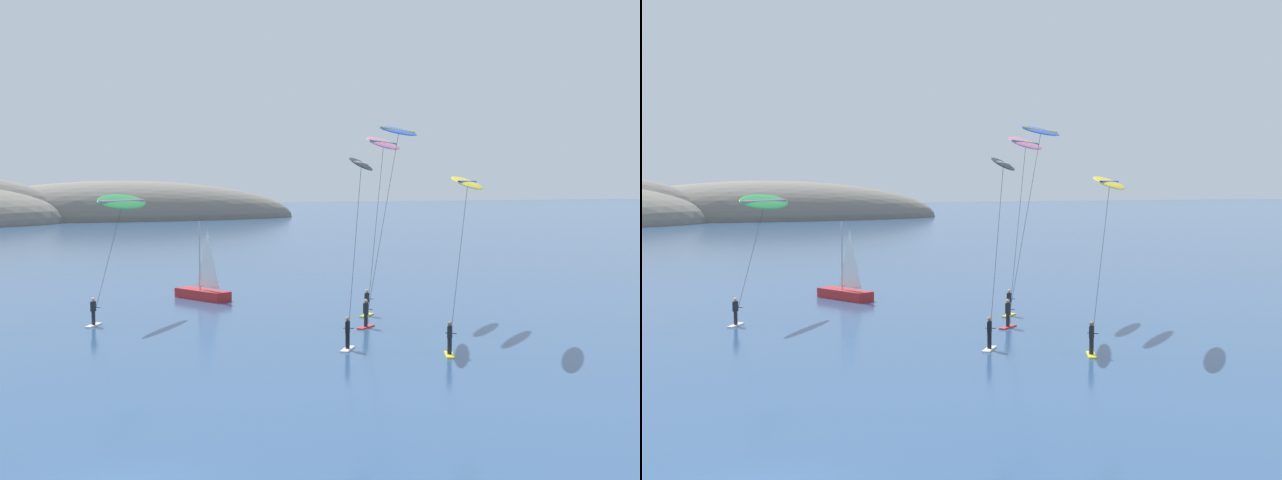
{
  "view_description": "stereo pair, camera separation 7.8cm",
  "coord_description": "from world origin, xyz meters",
  "views": [
    {
      "loc": [
        -2.87,
        -21.19,
        8.58
      ],
      "look_at": [
        14.5,
        20.27,
        5.33
      ],
      "focal_mm": 45.0,
      "sensor_mm": 36.0,
      "label": 1
    },
    {
      "loc": [
        -2.8,
        -21.22,
        8.58
      ],
      "look_at": [
        14.5,
        20.27,
        5.33
      ],
      "focal_mm": 45.0,
      "sensor_mm": 36.0,
      "label": 2
    }
  ],
  "objects": [
    {
      "name": "kitesurfer_pink",
      "position": [
        21.55,
        26.39,
        10.36
      ],
      "size": [
        5.13,
        4.72,
        11.65
      ],
      "color": "yellow",
      "rests_on": "ground"
    },
    {
      "name": "kitesurfer_black",
      "position": [
        16.68,
        19.61,
        8.9
      ],
      "size": [
        5.54,
        7.77,
        10.04
      ],
      "color": "silver",
      "rests_on": "ground"
    },
    {
      "name": "sailboat_near",
      "position": [
        11.59,
        36.23,
        0.64
      ],
      "size": [
        3.46,
        5.75,
        5.7
      ],
      "color": "#B22323",
      "rests_on": "ground"
    },
    {
      "name": "kitesurfer_blue",
      "position": [
        21.17,
        23.75,
        10.91
      ],
      "size": [
        7.1,
        5.99,
        12.17
      ],
      "color": "red",
      "rests_on": "ground"
    },
    {
      "name": "kitesurfer_green",
      "position": [
        5.12,
        30.7,
        6.89
      ],
      "size": [
        5.26,
        6.79,
        7.87
      ],
      "color": "silver",
      "rests_on": "ground"
    },
    {
      "name": "kitesurfer_yellow",
      "position": [
        21.36,
        15.98,
        8.04
      ],
      "size": [
        6.51,
        7.33,
        8.97
      ],
      "color": "yellow",
      "rests_on": "ground"
    }
  ]
}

